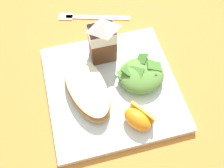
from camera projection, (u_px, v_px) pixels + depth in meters
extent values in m
plane|color=#C67A33|center=(112.00, 90.00, 0.60)|extent=(3.00, 3.00, 0.00)
cube|color=silver|center=(112.00, 88.00, 0.59)|extent=(0.28, 0.28, 0.02)
ellipsoid|color=#B77F42|center=(86.00, 87.00, 0.56)|extent=(0.11, 0.18, 0.03)
ellipsoid|color=brown|center=(86.00, 84.00, 0.56)|extent=(0.10, 0.17, 0.01)
ellipsoid|color=beige|center=(86.00, 82.00, 0.55)|extent=(0.10, 0.17, 0.01)
ellipsoid|color=#5B8E3D|center=(141.00, 74.00, 0.57)|extent=(0.10, 0.09, 0.04)
cube|color=#4C8433|center=(154.00, 66.00, 0.56)|extent=(0.04, 0.03, 0.01)
cube|color=#336023|center=(149.00, 74.00, 0.56)|extent=(0.03, 0.04, 0.02)
cube|color=#3D7028|center=(138.00, 73.00, 0.56)|extent=(0.03, 0.02, 0.01)
cube|color=#336023|center=(142.00, 59.00, 0.58)|extent=(0.04, 0.04, 0.01)
cube|color=#5B8E3D|center=(125.00, 72.00, 0.56)|extent=(0.04, 0.03, 0.01)
cube|color=#4C8433|center=(136.00, 72.00, 0.56)|extent=(0.04, 0.04, 0.02)
cube|color=#3D7028|center=(128.00, 70.00, 0.56)|extent=(0.04, 0.04, 0.02)
cube|color=brown|center=(104.00, 43.00, 0.59)|extent=(0.06, 0.04, 0.09)
cube|color=white|center=(104.00, 34.00, 0.56)|extent=(0.06, 0.04, 0.03)
pyramid|color=white|center=(104.00, 26.00, 0.54)|extent=(0.06, 0.04, 0.02)
ellipsoid|color=orange|center=(137.00, 119.00, 0.52)|extent=(0.06, 0.07, 0.04)
cube|color=gold|center=(142.00, 114.00, 0.53)|extent=(0.04, 0.05, 0.03)
cube|color=silver|center=(98.00, 17.00, 0.70)|extent=(0.17, 0.06, 0.01)
cube|color=silver|center=(66.00, 16.00, 0.71)|extent=(0.04, 0.03, 0.01)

